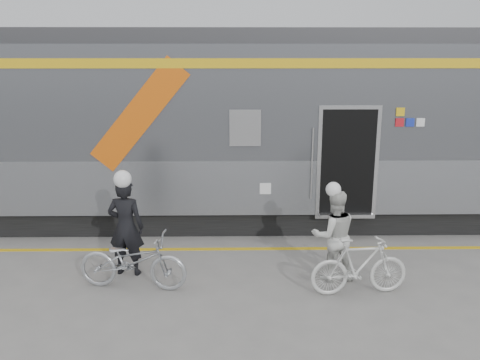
{
  "coord_description": "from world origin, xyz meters",
  "views": [
    {
      "loc": [
        -0.54,
        -6.92,
        3.65
      ],
      "look_at": [
        -0.42,
        1.6,
        1.5
      ],
      "focal_mm": 38.0,
      "sensor_mm": 36.0,
      "label": 1
    }
  ],
  "objects_px": {
    "man": "(126,227)",
    "woman": "(334,235)",
    "bicycle_left": "(133,261)",
    "bicycle_right": "(359,266)"
  },
  "relations": [
    {
      "from": "woman",
      "to": "bicycle_right",
      "type": "xyz_separation_m",
      "value": [
        0.3,
        -0.55,
        -0.3
      ]
    },
    {
      "from": "man",
      "to": "bicycle_left",
      "type": "xyz_separation_m",
      "value": [
        0.2,
        -0.55,
        -0.37
      ]
    },
    {
      "from": "woman",
      "to": "bicycle_left",
      "type": "bearing_deg",
      "value": -0.62
    },
    {
      "from": "bicycle_left",
      "to": "bicycle_right",
      "type": "distance_m",
      "value": 3.53
    },
    {
      "from": "bicycle_left",
      "to": "bicycle_right",
      "type": "bearing_deg",
      "value": -86.07
    },
    {
      "from": "bicycle_left",
      "to": "bicycle_right",
      "type": "xyz_separation_m",
      "value": [
        3.52,
        -0.26,
        0.0
      ]
    },
    {
      "from": "man",
      "to": "woman",
      "type": "relative_size",
      "value": 1.09
    },
    {
      "from": "man",
      "to": "woman",
      "type": "distance_m",
      "value": 3.43
    },
    {
      "from": "bicycle_left",
      "to": "woman",
      "type": "xyz_separation_m",
      "value": [
        3.22,
        0.29,
        0.3
      ]
    },
    {
      "from": "bicycle_left",
      "to": "woman",
      "type": "bearing_deg",
      "value": -76.7
    }
  ]
}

